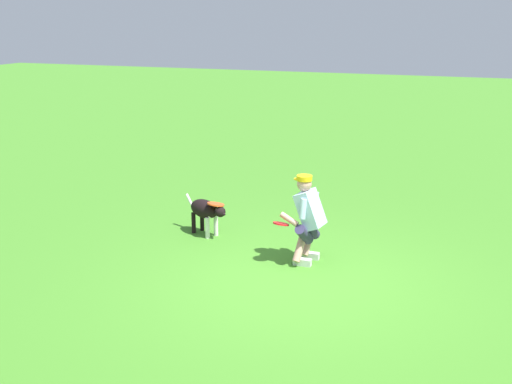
{
  "coord_description": "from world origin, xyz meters",
  "views": [
    {
      "loc": [
        -2.07,
        7.28,
        3.48
      ],
      "look_at": [
        0.94,
        -1.03,
        0.9
      ],
      "focal_mm": 42.93,
      "sensor_mm": 36.0,
      "label": 1
    }
  ],
  "objects": [
    {
      "name": "ground_plane",
      "position": [
        0.0,
        0.0,
        0.0
      ],
      "size": [
        60.0,
        60.0,
        0.0
      ],
      "primitive_type": "plane",
      "color": "#438727"
    },
    {
      "name": "person",
      "position": [
        0.05,
        -0.75,
        0.7
      ],
      "size": [
        0.63,
        0.66,
        1.29
      ],
      "rotation": [
        0.0,
        0.0,
        -0.16
      ],
      "color": "silver",
      "rests_on": "ground_plane"
    },
    {
      "name": "frisbee_flying",
      "position": [
        1.67,
        -1.19,
        0.58
      ],
      "size": [
        0.39,
        0.38,
        0.08
      ],
      "primitive_type": "cylinder",
      "rotation": [
        0.03,
        -0.18,
        0.81
      ],
      "color": "#F45320"
    },
    {
      "name": "frisbee_held",
      "position": [
        0.39,
        -0.57,
        0.61
      ],
      "size": [
        0.31,
        0.3,
        0.1
      ],
      "primitive_type": "cylinder",
      "rotation": [
        0.16,
        0.17,
        5.12
      ],
      "color": "red",
      "rests_on": "person"
    },
    {
      "name": "dog",
      "position": [
        1.89,
        -1.3,
        0.41
      ],
      "size": [
        0.93,
        0.54,
        0.6
      ],
      "rotation": [
        0.0,
        0.0,
        2.69
      ],
      "color": "black",
      "rests_on": "ground_plane"
    }
  ]
}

